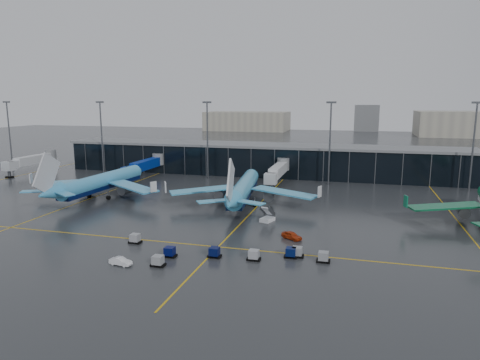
% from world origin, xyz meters
% --- Properties ---
extents(ground, '(600.00, 600.00, 0.00)m').
position_xyz_m(ground, '(0.00, 0.00, 0.00)').
color(ground, '#282B2D').
rests_on(ground, ground).
extents(terminal_pier, '(142.00, 17.00, 10.70)m').
position_xyz_m(terminal_pier, '(0.00, 62.00, 5.42)').
color(terminal_pier, black).
rests_on(terminal_pier, ground).
extents(jet_bridges, '(94.00, 27.50, 7.20)m').
position_xyz_m(jet_bridges, '(-35.00, 42.99, 4.55)').
color(jet_bridges, '#595B60').
rests_on(jet_bridges, ground).
extents(flood_masts, '(203.00, 0.50, 25.50)m').
position_xyz_m(flood_masts, '(5.00, 50.00, 13.81)').
color(flood_masts, '#595B60').
rests_on(flood_masts, ground).
extents(distant_hangars, '(260.00, 71.00, 22.00)m').
position_xyz_m(distant_hangars, '(49.94, 270.08, 8.79)').
color(distant_hangars, '#B2AD99').
rests_on(distant_hangars, ground).
extents(taxi_lines, '(220.00, 120.00, 0.02)m').
position_xyz_m(taxi_lines, '(10.00, 10.61, 0.01)').
color(taxi_lines, gold).
rests_on(taxi_lines, ground).
extents(airliner_arkefly, '(41.12, 46.27, 13.65)m').
position_xyz_m(airliner_arkefly, '(-32.58, 15.06, 6.83)').
color(airliner_arkefly, '#42A3D9').
rests_on(airliner_arkefly, ground).
extents(airliner_klm_near, '(43.80, 48.47, 13.54)m').
position_xyz_m(airliner_klm_near, '(6.25, 16.99, 6.77)').
color(airliner_klm_near, '#42AADA').
rests_on(airliner_klm_near, ground).
extents(baggage_carts, '(36.30, 11.36, 1.70)m').
position_xyz_m(baggage_carts, '(13.35, -19.34, 0.76)').
color(baggage_carts, black).
rests_on(baggage_carts, ground).
extents(mobile_airstair, '(3.10, 3.73, 3.45)m').
position_xyz_m(mobile_airstair, '(15.12, 3.47, 0.77)').
color(mobile_airstair, white).
rests_on(mobile_airstair, ground).
extents(service_van_red, '(4.46, 3.72, 1.44)m').
position_xyz_m(service_van_red, '(22.01, -7.21, 0.72)').
color(service_van_red, '#B4320D').
rests_on(service_van_red, ground).
extents(service_van_white, '(3.93, 1.82, 1.25)m').
position_xyz_m(service_van_white, '(-2.30, -27.24, 0.62)').
color(service_van_white, white).
rests_on(service_van_white, ground).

